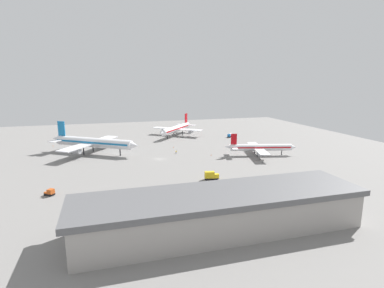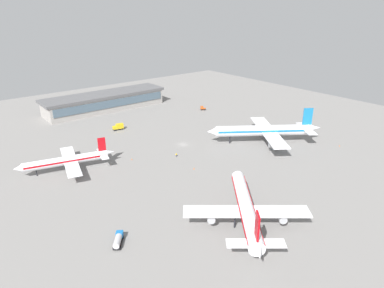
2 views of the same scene
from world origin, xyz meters
TOP-DOWN VIEW (x-y plane):
  - ground at (0.00, 0.00)m, footprint 288.00×288.00m
  - terminal_building at (1.89, -77.94)m, footprint 76.74×19.65m
  - airplane_at_gate at (-32.04, 22.26)m, footprint 47.16×39.85m
  - airplane_taxiing at (23.69, 61.67)m, footprint 34.11×38.98m
  - airplane_distant at (52.26, -7.09)m, footprint 37.68×30.74m
  - baggage_tug at (-45.13, -38.49)m, footprint 3.75×3.59m
  - fuel_truck at (58.37, 46.79)m, footprint 5.36×6.15m
  - catering_truck at (13.85, -37.95)m, footprint 5.85×2.99m
  - ground_crew_worker at (10.85, 9.33)m, footprint 0.55×0.49m
  - safety_cone_near_gate at (27.51, -0.08)m, footprint 0.44×0.44m
  - safety_cone_mid_apron at (12.70, 23.79)m, footprint 0.44×0.44m
  - safety_cone_far_side at (-55.63, 47.86)m, footprint 0.44×0.44m

SIDE VIEW (x-z plane):
  - ground at x=0.00m, z-range 0.00..0.00m
  - safety_cone_near_gate at x=27.51m, z-range 0.00..0.60m
  - safety_cone_mid_apron at x=12.70m, z-range 0.00..0.60m
  - safety_cone_far_side at x=-55.63m, z-range 0.00..0.60m
  - ground_crew_worker at x=10.85m, z-range 0.01..1.68m
  - baggage_tug at x=-45.13m, z-range 0.01..2.31m
  - fuel_truck at x=58.37m, z-range 0.14..2.64m
  - catering_truck at x=13.85m, z-range 0.05..3.35m
  - airplane_distant at x=52.26m, z-range -1.59..10.04m
  - airplane_taxiing at x=23.69m, z-range -1.94..12.29m
  - terminal_building at x=1.89m, z-range 0.10..10.50m
  - airplane_at_gate at x=-32.04m, z-range -2.27..14.36m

